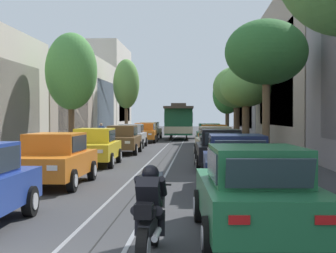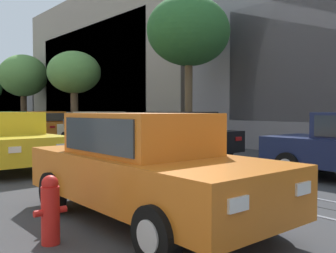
{
  "view_description": "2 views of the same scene",
  "coord_description": "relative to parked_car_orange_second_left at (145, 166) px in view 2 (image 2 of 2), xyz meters",
  "views": [
    {
      "loc": [
        1.64,
        -6.29,
        2.08
      ],
      "look_at": [
        -0.36,
        29.3,
        1.4
      ],
      "focal_mm": 54.65,
      "sensor_mm": 36.0,
      "label": 1
    },
    {
      "loc": [
        -5.94,
        4.54,
        1.61
      ],
      "look_at": [
        1.12,
        12.99,
        1.15
      ],
      "focal_mm": 40.22,
      "sensor_mm": 36.0,
      "label": 2
    }
  ],
  "objects": [
    {
      "name": "parked_car_yellow_mid_left",
      "position": [
        -0.05,
        6.37,
        0.0
      ],
      "size": [
        2.09,
        4.4,
        1.58
      ],
      "color": "gold",
      "rests_on": "ground"
    },
    {
      "name": "ground_plane",
      "position": [
        2.67,
        15.89,
        -0.8
      ],
      "size": [
        160.0,
        160.0,
        0.0
      ],
      "primitive_type": "plane",
      "color": "#38383A"
    },
    {
      "name": "parked_car_orange_second_left",
      "position": [
        0.0,
        0.0,
        0.0
      ],
      "size": [
        2.0,
        4.36,
        1.58
      ],
      "color": "orange",
      "rests_on": "ground"
    },
    {
      "name": "parked_car_orange_fifth_right",
      "position": [
        5.37,
        17.19,
        0.0
      ],
      "size": [
        2.12,
        4.41,
        1.58
      ],
      "color": "orange",
      "rests_on": "ground"
    },
    {
      "name": "parked_car_beige_fourth_right",
      "position": [
        5.22,
        10.72,
        0.0
      ],
      "size": [
        2.15,
        4.42,
        1.58
      ],
      "color": "#C1B28E",
      "rests_on": "ground"
    },
    {
      "name": "parked_car_green_sixth_right",
      "position": [
        5.24,
        22.56,
        0.0
      ],
      "size": [
        2.05,
        4.38,
        1.58
      ],
      "color": "#1E6038",
      "rests_on": "ground"
    },
    {
      "name": "street_tree_kerb_right_mid",
      "position": [
        7.45,
        17.63,
        3.19
      ],
      "size": [
        3.31,
        3.43,
        5.36
      ],
      "color": "brown",
      "rests_on": "ground"
    },
    {
      "name": "fire_hydrant",
      "position": [
        -1.48,
        -0.07,
        -0.38
      ],
      "size": [
        0.4,
        0.22,
        0.84
      ],
      "color": "red",
      "rests_on": "ground"
    },
    {
      "name": "parked_car_black_mid_right",
      "position": [
        5.24,
        5.18,
        0.0
      ],
      "size": [
        2.07,
        4.39,
        1.58
      ],
      "color": "black",
      "rests_on": "ground"
    },
    {
      "name": "street_tree_kerb_right_second",
      "position": [
        7.29,
        6.88,
        4.02
      ],
      "size": [
        3.56,
        3.19,
        6.27
      ],
      "color": "brown",
      "rests_on": "ground"
    },
    {
      "name": "street_tree_kerb_right_fourth",
      "position": [
        7.62,
        27.37,
        3.7
      ],
      "size": [
        3.93,
        4.11,
        6.27
      ],
      "color": "brown",
      "rests_on": "ground"
    },
    {
      "name": "building_facade_right",
      "position": [
        12.19,
        17.9,
        3.46
      ],
      "size": [
        5.52,
        61.85,
        10.14
      ],
      "color": "gray",
      "rests_on": "ground"
    }
  ]
}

